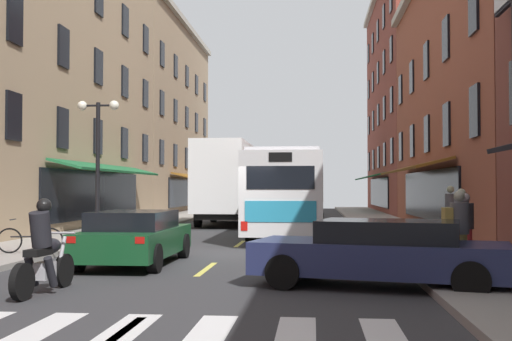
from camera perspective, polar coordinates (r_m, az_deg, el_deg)
The scene contains 17 objects.
ground_plane at distance 17.72m, azimuth -2.64°, elevation -7.75°, with size 34.80×80.00×0.10m, color #333335.
lane_centre_dashes at distance 17.47m, azimuth -2.75°, elevation -7.66°, with size 0.14×73.90×0.01m.
crosswalk_near at distance 8.05m, azimuth -12.80°, elevation -14.73°, with size 7.10×2.80×0.01m.
sidewalk_left at distance 19.42m, azimuth -20.28°, elevation -6.76°, with size 3.00×80.00×0.14m, color gray.
sidewalk_right at distance 17.89m, azimuth 16.59°, elevation -7.24°, with size 3.00×80.00×0.14m, color gray.
transit_bus at distance 24.34m, azimuth 3.03°, elevation -2.09°, with size 2.69×11.36×3.14m.
box_truck at distance 31.10m, azimuth -2.73°, elevation -1.21°, with size 2.49×7.99×4.07m.
sedan_near at distance 11.80m, azimuth 11.43°, elevation -7.37°, with size 4.89×2.77×1.24m.
sedan_mid at distance 41.15m, azimuth -0.46°, elevation -3.22°, with size 1.91×4.47×1.40m.
sedan_far at distance 15.28m, azimuth -11.05°, elevation -5.99°, with size 1.96×4.35×1.29m.
motorcycle_rider at distance 11.47m, azimuth -18.93°, elevation -7.18°, with size 0.62×2.07×1.66m.
bicycle_near at distance 17.35m, azimuth -20.03°, elevation -5.95°, with size 1.70×0.48×0.91m.
pedestrian_near at distance 12.84m, azimuth 18.12°, elevation -5.24°, with size 0.51×0.36×1.65m.
pedestrian_mid at distance 16.09m, azimuth 18.37°, elevation -4.51°, with size 0.36×0.36×1.69m.
pedestrian_far at distance 15.05m, azimuth 18.71°, elevation -4.95°, with size 0.36×0.36×1.58m.
pedestrian_rear at distance 21.14m, azimuth 17.45°, elevation -3.68°, with size 0.36×0.36×1.78m.
street_lamp_twin at distance 21.37m, azimuth -14.33°, elevation 0.78°, with size 1.42×0.32×4.63m.
Camera 1 is at (2.42, -17.46, 1.83)m, focal length 43.54 mm.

